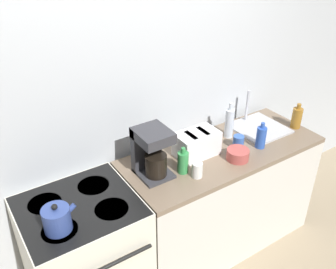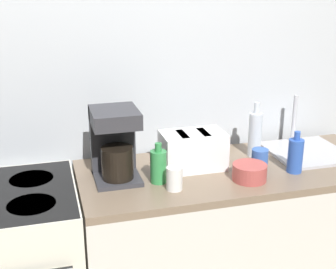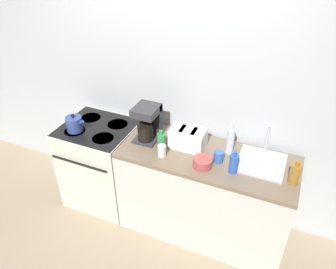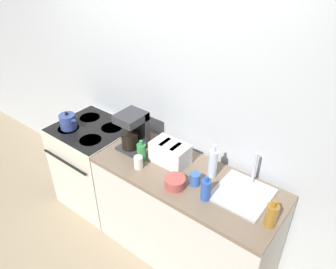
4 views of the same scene
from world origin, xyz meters
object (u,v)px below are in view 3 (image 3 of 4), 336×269
(bottle_clear, at_px, (230,141))
(bottle_green, at_px, (161,141))
(bottle_blue, at_px, (234,163))
(cup_blue, at_px, (219,157))
(cup_white, at_px, (162,151))
(stove, at_px, (102,163))
(coffee_maker, at_px, (148,122))
(kettle, at_px, (74,124))
(bowl, at_px, (203,162))
(toaster, at_px, (188,138))
(bottle_amber, at_px, (295,174))

(bottle_clear, bearing_deg, bottle_green, -161.92)
(bottle_blue, relative_size, cup_blue, 2.05)
(cup_white, bearing_deg, bottle_blue, 2.95)
(stove, bearing_deg, cup_blue, -2.01)
(coffee_maker, bearing_deg, bottle_green, -30.85)
(cup_white, bearing_deg, kettle, 177.87)
(cup_white, relative_size, bowl, 0.66)
(bottle_blue, height_order, cup_blue, bottle_blue)
(bottle_clear, bearing_deg, cup_blue, -106.56)
(bottle_green, bearing_deg, kettle, -176.15)
(stove, bearing_deg, coffee_maker, 4.54)
(stove, height_order, coffee_maker, coffee_maker)
(kettle, xyz_separation_m, bowl, (1.29, -0.03, -0.03))
(coffee_maker, xyz_separation_m, cup_blue, (0.69, -0.09, -0.12))
(coffee_maker, distance_m, cup_blue, 0.71)
(kettle, distance_m, bottle_green, 0.88)
(stove, distance_m, cup_white, 0.93)
(toaster, height_order, bottle_amber, bottle_amber)
(bottle_green, distance_m, cup_blue, 0.52)
(bottle_green, xyz_separation_m, cup_blue, (0.52, 0.02, -0.03))
(kettle, xyz_separation_m, bottle_clear, (1.44, 0.24, 0.05))
(toaster, relative_size, bottle_green, 1.62)
(bottle_blue, height_order, cup_white, bottle_blue)
(kettle, relative_size, cup_white, 1.83)
(bowl, bearing_deg, cup_white, -179.35)
(coffee_maker, distance_m, bottle_blue, 0.86)
(bottle_blue, relative_size, cup_white, 1.95)
(toaster, distance_m, bottle_blue, 0.49)
(coffee_maker, relative_size, bottle_amber, 1.61)
(bottle_clear, bearing_deg, coffee_maker, -174.04)
(bottle_amber, distance_m, cup_blue, 0.61)
(coffee_maker, height_order, bottle_blue, coffee_maker)
(kettle, height_order, bowl, kettle)
(stove, relative_size, toaster, 2.97)
(cup_blue, bearing_deg, toaster, 162.28)
(bottle_amber, xyz_separation_m, bowl, (-0.71, -0.09, -0.05))
(bottle_green, bearing_deg, stove, 174.97)
(stove, xyz_separation_m, cup_white, (0.77, -0.16, 0.50))
(coffee_maker, bearing_deg, toaster, 1.92)
(bottle_green, bearing_deg, bottle_blue, -5.37)
(toaster, bearing_deg, kettle, -170.63)
(cup_blue, bearing_deg, kettle, -176.75)
(kettle, xyz_separation_m, cup_white, (0.93, -0.03, -0.02))
(stove, xyz_separation_m, cup_blue, (1.24, -0.04, 0.50))
(kettle, height_order, bottle_amber, bottle_amber)
(bottle_amber, bearing_deg, bottle_clear, 161.29)
(toaster, distance_m, coffee_maker, 0.39)
(cup_white, height_order, cup_blue, cup_white)
(bottle_amber, relative_size, bowl, 1.31)
(bottle_blue, bearing_deg, bowl, -173.69)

